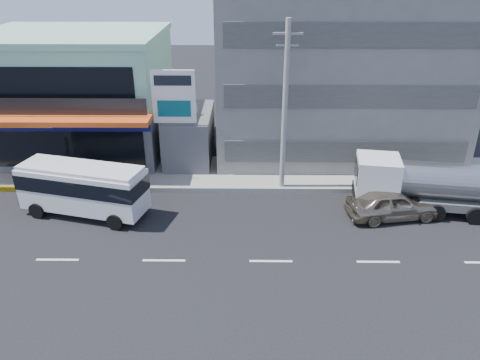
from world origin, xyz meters
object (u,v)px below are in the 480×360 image
Objects in this scene: satellite_dish at (187,115)px; sedan at (392,204)px; billboard at (174,103)px; concrete_building at (336,51)px; utility_pole_near at (285,108)px; shop_building at (78,97)px; tanker_truck at (420,184)px; minibus at (83,186)px; motorcycle_rider at (44,184)px.

sedan is (11.72, -6.81, -2.74)m from satellite_dish.
concrete_building is at bearing 28.92° from billboard.
satellite_dish is at bearing 149.04° from utility_pole_near.
utility_pole_near is (14.00, -6.55, 1.15)m from shop_building.
billboard reaches higher than satellite_dish.
shop_building is at bearing 157.35° from tanker_truck.
concrete_building is (18.00, 1.05, 3.00)m from shop_building.
motorcycle_rider is (-3.24, 2.44, -1.05)m from minibus.
sedan is 0.63× the size of tanker_truck.
sedan is 2.01m from tanker_truck.
utility_pole_near is at bearing -30.96° from satellite_dish.
motorcycle_rider is at bearing -155.72° from concrete_building.
shop_building is at bearing 147.68° from billboard.
shop_building is 23.29m from tanker_truck.
shop_building is at bearing 107.71° from minibus.
motorcycle_rider is at bearing 175.29° from tanker_truck.
minibus is at bearing -72.29° from shop_building.
sedan is at bearing -30.15° from satellite_dish.
minibus is at bearing -126.66° from satellite_dish.
satellite_dish is (-10.00, -4.00, -3.42)m from concrete_building.
utility_pole_near is 1.27× the size of tanker_truck.
concrete_building reaches higher than billboard.
billboard is 1.40× the size of sedan.
tanker_truck is (1.65, 0.83, 0.77)m from sedan.
concrete_building is 2.04× the size of tanker_truck.
billboard is at bearing 17.36° from motorcycle_rider.
shop_building is 1.80× the size of billboard.
satellite_dish is at bearing 155.93° from tanker_truck.
motorcycle_rider is at bearing -91.43° from shop_building.
tanker_truck is at bearing -16.75° from billboard.
billboard is at bearing 47.46° from minibus.
minibus is 18.33m from tanker_truck.
shop_building reaches higher than satellite_dish.
billboard is 3.43× the size of motorcycle_rider.
shop_building is at bearing 88.57° from motorcycle_rider.
billboard is at bearing 164.52° from utility_pole_near.
motorcycle_rider reaches higher than sedan.
concrete_building is 12.17m from billboard.
billboard is 0.96× the size of minibus.
utility_pole_near is at bearing -117.76° from concrete_building.
motorcycle_rider is at bearing 73.07° from sedan.
concrete_building is at bearing 21.80° from satellite_dish.
tanker_truck is at bearing 2.07° from minibus.
minibus is at bearing -132.54° from billboard.
billboard is at bearing -32.32° from shop_building.
shop_building is 10.32m from minibus.
concrete_building reaches higher than satellite_dish.
billboard is at bearing -105.52° from satellite_dish.
utility_pole_near is (6.50, -1.80, 0.22)m from billboard.
shop_building is 8.27× the size of satellite_dish.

